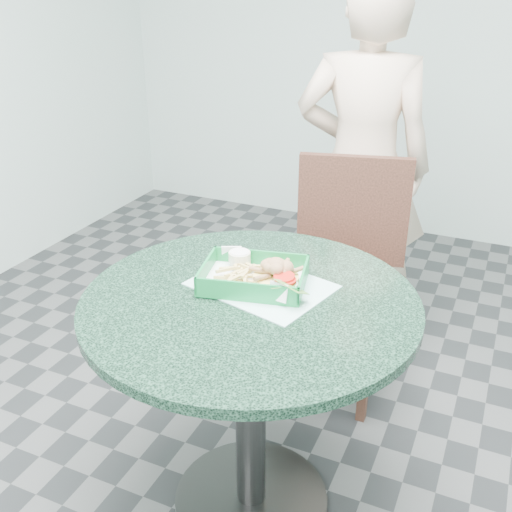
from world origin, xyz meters
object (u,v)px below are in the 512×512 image
at_px(food_basket, 254,286).
at_px(sauce_ramekin, 246,262).
at_px(cafe_table, 250,354).
at_px(dining_chair, 342,259).
at_px(crab_sandwich, 275,280).
at_px(diner_person, 363,154).

height_order(food_basket, sauce_ramekin, sauce_ramekin).
bearing_deg(cafe_table, dining_chair, 87.61).
xyz_separation_m(cafe_table, sauce_ramekin, (-0.08, 0.14, 0.22)).
distance_m(dining_chair, sauce_ramekin, 0.74).
bearing_deg(food_basket, sauce_ramekin, 130.28).
distance_m(dining_chair, crab_sandwich, 0.79).
bearing_deg(crab_sandwich, cafe_table, -121.48).
xyz_separation_m(cafe_table, dining_chair, (0.03, 0.82, -0.05)).
bearing_deg(sauce_ramekin, cafe_table, -60.64).
bearing_deg(food_basket, diner_person, 89.04).
xyz_separation_m(dining_chair, diner_person, (-0.04, 0.35, 0.34)).
relative_size(cafe_table, sauce_ramekin, 14.42).
relative_size(dining_chair, crab_sandwich, 7.11).
bearing_deg(food_basket, crab_sandwich, 0.97).
height_order(crab_sandwich, sauce_ramekin, crab_sandwich).
height_order(cafe_table, sauce_ramekin, sauce_ramekin).
distance_m(food_basket, sauce_ramekin, 0.10).
bearing_deg(sauce_ramekin, diner_person, 85.76).
relative_size(dining_chair, food_basket, 3.20).
relative_size(cafe_table, dining_chair, 1.01).
bearing_deg(dining_chair, crab_sandwich, -103.02).
xyz_separation_m(dining_chair, food_basket, (-0.05, -0.75, 0.23)).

